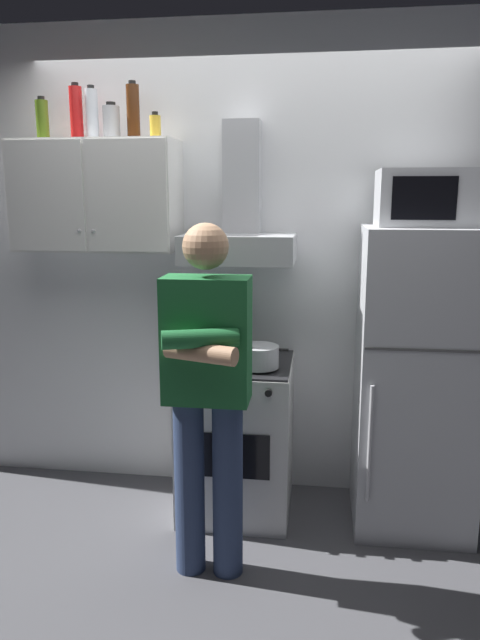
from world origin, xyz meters
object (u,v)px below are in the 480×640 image
object	(u,v)px
bottle_rum_dark	(133,112)
microwave	(426,198)
range_hood	(240,225)
refrigerator	(415,380)
person_standing	(207,390)
bottle_soda_red	(76,113)
bottle_canister_steel	(112,122)
bottle_spice_jar	(155,127)
upper_cabinet	(97,196)
cooking_pot	(259,356)
bottle_olive_oil	(42,120)
stove_oven	(237,436)
bottle_vodka_clear	(92,114)

from	to	relation	value
bottle_rum_dark	microwave	bearing A→B (deg)	-4.85
range_hood	refrigerator	bearing A→B (deg)	-7.55
person_standing	bottle_soda_red	size ratio (longest dim) A/B	5.47
refrigerator	bottle_canister_steel	bearing A→B (deg)	174.94
person_standing	bottle_spice_jar	distance (m)	1.46
upper_cabinet	person_standing	xyz separation A→B (m)	(0.75, -0.73, -0.85)
person_standing	bottle_rum_dark	xyz separation A→B (m)	(-0.53, 0.75, 1.29)
microwave	cooking_pot	bearing A→B (deg)	-170.43
bottle_spice_jar	microwave	bearing A→B (deg)	-3.66
bottle_spice_jar	bottle_olive_oil	bearing A→B (deg)	-179.21
refrigerator	bottle_canister_steel	world-z (taller)	bottle_canister_steel
bottle_olive_oil	bottle_rum_dark	bearing A→B (deg)	5.67
upper_cabinet	microwave	size ratio (longest dim) A/B	1.88
stove_oven	bottle_vodka_clear	world-z (taller)	bottle_vodka_clear
cooking_pot	bottle_soda_red	world-z (taller)	bottle_soda_red
refrigerator	bottle_rum_dark	distance (m)	2.08
bottle_canister_steel	bottle_soda_red	size ratio (longest dim) A/B	0.65
bottle_vodka_clear	bottle_rum_dark	bearing A→B (deg)	0.58
upper_cabinet	bottle_canister_steel	size ratio (longest dim) A/B	4.60
range_hood	bottle_canister_steel	world-z (taller)	bottle_canister_steel
bottle_canister_steel	stove_oven	bearing A→B (deg)	-11.79
microwave	person_standing	world-z (taller)	microwave
cooking_pot	bottle_olive_oil	bearing A→B (deg)	169.73
person_standing	bottle_canister_steel	size ratio (longest dim) A/B	8.38
range_hood	stove_oven	bearing A→B (deg)	-90.00
bottle_canister_steel	bottle_vodka_clear	distance (m)	0.12
stove_oven	bottle_spice_jar	world-z (taller)	bottle_spice_jar
upper_cabinet	bottle_spice_jar	distance (m)	0.50
person_standing	bottle_soda_red	xyz separation A→B (m)	(-0.86, 0.76, 1.29)
upper_cabinet	refrigerator	world-z (taller)	upper_cabinet
stove_oven	bottle_rum_dark	world-z (taller)	bottle_rum_dark
refrigerator	bottle_vodka_clear	size ratio (longest dim) A/B	5.63
range_hood	bottle_spice_jar	distance (m)	0.69
range_hood	microwave	bearing A→B (deg)	-6.46
microwave	cooking_pot	world-z (taller)	microwave
refrigerator	microwave	distance (m)	0.94
stove_oven	person_standing	world-z (taller)	person_standing
bottle_spice_jar	bottle_soda_red	bearing A→B (deg)	174.72
range_hood	bottle_soda_red	xyz separation A→B (m)	(-0.91, 0.02, 0.60)
stove_oven	microwave	distance (m)	1.62
upper_cabinet	bottle_vodka_clear	size ratio (longest dim) A/B	3.17
cooking_pot	bottle_rum_dark	distance (m)	1.48
bottle_canister_steel	bottle_spice_jar	size ratio (longest dim) A/B	1.43
bottle_soda_red	refrigerator	bearing A→B (deg)	-4.62
cooking_pot	bottle_soda_red	bearing A→B (deg)	165.40
bottle_olive_oil	range_hood	bearing A→B (deg)	1.41
range_hood	cooking_pot	xyz separation A→B (m)	(0.13, -0.25, -0.67)
upper_cabinet	bottle_canister_steel	xyz separation A→B (m)	(0.09, 0.02, 0.39)
bottle_canister_steel	bottle_vodka_clear	size ratio (longest dim) A/B	0.69
bottle_spice_jar	bottle_soda_red	size ratio (longest dim) A/B	0.46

